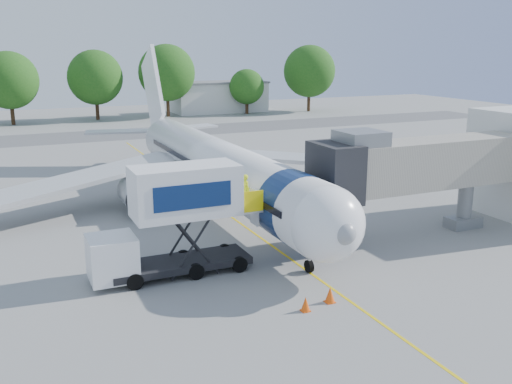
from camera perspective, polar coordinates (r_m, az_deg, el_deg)
name	(u,v)px	position (r m, az deg, el deg)	size (l,w,h in m)	color
ground	(238,221)	(37.29, -1.85, -2.96)	(160.00, 160.00, 0.00)	gray
guidance_line	(238,221)	(37.29, -1.85, -2.95)	(0.15, 70.00, 0.01)	yellow
taxiway_strip	(115,135)	(76.98, -13.88, 5.59)	(120.00, 10.00, 0.01)	#59595B
aircraft	(215,166)	(40.29, -4.12, 2.64)	(34.17, 37.73, 11.35)	white
jet_bridge	(410,166)	(34.35, 15.12, 2.53)	(13.90, 3.20, 6.60)	#ACA693
catering_hiloader	(173,222)	(28.20, -8.30, -2.95)	(8.50, 2.44, 5.50)	black
ground_tug	(483,315)	(24.91, 21.74, -11.33)	(3.70, 2.71, 1.33)	white
safety_cone_a	(330,295)	(25.94, 7.41, -10.18)	(0.46, 0.46, 0.73)	#F8520D
safety_cone_b	(306,304)	(25.04, 4.97, -11.12)	(0.41, 0.41, 0.66)	#F8520D
outbuilding_right	(219,97)	(101.73, -3.71, 9.49)	(16.40, 7.40, 5.30)	silver
tree_c	(9,80)	(91.23, -23.47, 10.21)	(8.33, 8.33, 10.62)	#382314
tree_d	(95,77)	(93.49, -15.79, 10.97)	(8.46, 8.46, 10.79)	#382314
tree_e	(167,73)	(95.44, -8.92, 11.70)	(9.14, 9.14, 11.66)	#382314
tree_f	(247,87)	(98.48, -0.93, 10.48)	(5.93, 5.93, 7.56)	#382314
tree_g	(309,71)	(102.81, 5.36, 11.93)	(9.05, 9.05, 11.54)	#382314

